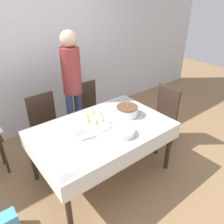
% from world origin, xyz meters
% --- Properties ---
extents(ground_plane, '(12.00, 12.00, 0.00)m').
position_xyz_m(ground_plane, '(0.00, 0.00, 0.00)').
color(ground_plane, '#93704C').
extents(wall_back, '(8.00, 0.05, 2.70)m').
position_xyz_m(wall_back, '(0.00, 1.67, 1.35)').
color(wall_back, silver).
rests_on(wall_back, ground_plane).
extents(dining_table, '(1.66, 1.08, 0.75)m').
position_xyz_m(dining_table, '(0.00, 0.00, 0.64)').
color(dining_table, white).
rests_on(dining_table, ground_plane).
extents(dining_chair_far_left, '(0.43, 0.43, 0.95)m').
position_xyz_m(dining_chair_far_left, '(-0.37, 0.86, 0.52)').
color(dining_chair_far_left, '#38281E').
rests_on(dining_chair_far_left, ground_plane).
extents(dining_chair_far_right, '(0.42, 0.42, 0.95)m').
position_xyz_m(dining_chair_far_right, '(0.37, 0.86, 0.52)').
color(dining_chair_far_right, '#38281E').
rests_on(dining_chair_far_right, ground_plane).
extents(dining_chair_right_end, '(0.43, 0.43, 0.95)m').
position_xyz_m(dining_chair_right_end, '(1.15, -0.00, 0.52)').
color(dining_chair_right_end, '#38281E').
rests_on(dining_chair_right_end, ground_plane).
extents(birthday_cake, '(0.28, 0.28, 0.20)m').
position_xyz_m(birthday_cake, '(0.44, 0.04, 0.81)').
color(birthday_cake, white).
rests_on(birthday_cake, dining_table).
extents(champagne_tray, '(0.37, 0.37, 0.18)m').
position_xyz_m(champagne_tray, '(-0.04, 0.08, 0.82)').
color(champagne_tray, silver).
rests_on(champagne_tray, dining_table).
extents(plate_stack_main, '(0.26, 0.26, 0.06)m').
position_xyz_m(plate_stack_main, '(0.10, -0.27, 0.78)').
color(plate_stack_main, white).
rests_on(plate_stack_main, dining_table).
extents(cake_knife, '(0.30, 0.06, 0.00)m').
position_xyz_m(cake_knife, '(0.40, -0.16, 0.75)').
color(cake_knife, silver).
rests_on(cake_knife, dining_table).
extents(fork_pile, '(0.18, 0.09, 0.02)m').
position_xyz_m(fork_pile, '(-0.25, -0.08, 0.76)').
color(fork_pile, silver).
rests_on(fork_pile, dining_table).
extents(napkin_pile, '(0.15, 0.15, 0.01)m').
position_xyz_m(napkin_pile, '(-0.26, 0.03, 0.75)').
color(napkin_pile, pink).
rests_on(napkin_pile, dining_table).
extents(person_standing, '(0.28, 0.28, 1.76)m').
position_xyz_m(person_standing, '(0.14, 0.93, 1.07)').
color(person_standing, '#3F4C72').
rests_on(person_standing, ground_plane).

